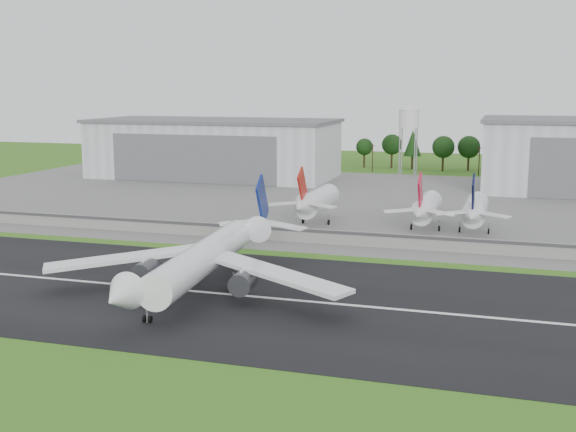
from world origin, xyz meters
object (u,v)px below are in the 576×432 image
(parked_jet_red_b, at_px, (425,208))
(parked_jet_navy, at_px, (475,210))
(parked_jet_red_a, at_px, (315,202))
(ground_vehicle, at_px, (132,290))
(main_airliner, at_px, (202,266))

(parked_jet_red_b, distance_m, parked_jet_navy, 12.02)
(parked_jet_red_a, bearing_deg, parked_jet_navy, -0.04)
(parked_jet_navy, bearing_deg, parked_jet_red_b, -179.93)
(ground_vehicle, relative_size, parked_jet_red_a, 0.17)
(ground_vehicle, relative_size, parked_jet_red_b, 0.17)
(main_airliner, bearing_deg, parked_jet_navy, -127.72)
(ground_vehicle, height_order, parked_jet_red_a, parked_jet_red_a)
(ground_vehicle, distance_m, parked_jet_navy, 90.17)
(main_airliner, bearing_deg, ground_vehicle, 17.36)
(main_airliner, height_order, parked_jet_red_b, main_airliner)
(main_airliner, xyz_separation_m, ground_vehicle, (-11.27, -4.60, -4.07))
(parked_jet_red_a, bearing_deg, ground_vehicle, -100.96)
(parked_jet_red_a, xyz_separation_m, parked_jet_red_b, (28.67, -0.05, -0.31))
(main_airliner, xyz_separation_m, parked_jet_red_b, (31.27, 66.97, 1.14))
(main_airliner, height_order, parked_jet_navy, main_airliner)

